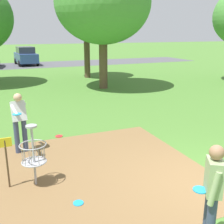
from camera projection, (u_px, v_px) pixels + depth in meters
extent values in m
plane|color=#47752D|center=(210.00, 185.00, 6.19)|extent=(160.00, 160.00, 0.00)
cube|color=brown|center=(96.00, 171.00, 6.80)|extent=(5.18, 5.11, 0.01)
cylinder|color=#9E9EA3|center=(34.00, 156.00, 6.06)|extent=(0.05, 0.05, 1.35)
cylinder|color=#9E9EA3|center=(31.00, 126.00, 5.87)|extent=(0.24, 0.24, 0.04)
torus|color=#9E9EA3|center=(33.00, 145.00, 5.98)|extent=(0.58, 0.58, 0.02)
torus|color=#9E9EA3|center=(34.00, 162.00, 6.09)|extent=(0.55, 0.55, 0.03)
cylinder|color=#9E9EA3|center=(34.00, 162.00, 6.10)|extent=(0.48, 0.48, 0.02)
cylinder|color=gray|center=(45.00, 152.00, 6.13)|extent=(0.01, 0.01, 0.40)
cylinder|color=gray|center=(41.00, 149.00, 6.23)|extent=(0.01, 0.01, 0.40)
cylinder|color=gray|center=(35.00, 149.00, 6.26)|extent=(0.01, 0.01, 0.40)
cylinder|color=gray|center=(29.00, 150.00, 6.21)|extent=(0.01, 0.01, 0.40)
cylinder|color=gray|center=(24.00, 152.00, 6.09)|extent=(0.01, 0.01, 0.40)
cylinder|color=gray|center=(22.00, 155.00, 5.95)|extent=(0.01, 0.01, 0.40)
cylinder|color=gray|center=(25.00, 157.00, 5.84)|extent=(0.01, 0.01, 0.40)
cylinder|color=gray|center=(31.00, 158.00, 5.81)|extent=(0.01, 0.01, 0.40)
cylinder|color=gray|center=(39.00, 157.00, 5.86)|extent=(0.01, 0.01, 0.40)
cylinder|color=gray|center=(44.00, 154.00, 5.98)|extent=(0.01, 0.01, 0.40)
cylinder|color=#4C3823|center=(7.00, 164.00, 5.98)|extent=(0.04, 0.04, 1.10)
cube|color=gold|center=(5.00, 142.00, 5.84)|extent=(0.28, 0.03, 0.20)
cylinder|color=#384260|center=(210.00, 224.00, 4.24)|extent=(0.14, 0.14, 0.92)
cylinder|color=#384260|center=(208.00, 215.00, 4.45)|extent=(0.14, 0.14, 0.92)
cube|color=#93A875|center=(214.00, 177.00, 4.14)|extent=(0.38, 0.42, 0.56)
sphere|color=#9E7051|center=(217.00, 152.00, 4.03)|extent=(0.22, 0.22, 0.22)
cylinder|color=#93A875|center=(214.00, 189.00, 3.99)|extent=(0.19, 0.16, 0.55)
cylinder|color=#93A875|center=(210.00, 176.00, 4.35)|extent=(0.19, 0.16, 0.55)
cylinder|color=#1E93DB|center=(200.00, 190.00, 4.23)|extent=(0.22, 0.22, 0.02)
cylinder|color=#384260|center=(25.00, 136.00, 7.86)|extent=(0.14, 0.14, 0.92)
cylinder|color=#384260|center=(17.00, 137.00, 7.75)|extent=(0.14, 0.14, 0.92)
cube|color=silver|center=(18.00, 111.00, 7.60)|extent=(0.41, 0.43, 0.60)
sphere|color=tan|center=(18.00, 97.00, 7.44)|extent=(0.22, 0.22, 0.22)
cylinder|color=silver|center=(14.00, 110.00, 7.24)|extent=(0.17, 0.59, 0.21)
cylinder|color=#1E93DB|center=(17.00, 114.00, 7.02)|extent=(0.22, 0.22, 0.02)
cylinder|color=silver|center=(23.00, 107.00, 7.82)|extent=(0.16, 0.49, 0.37)
cylinder|color=#1E93DB|center=(78.00, 203.00, 5.53)|extent=(0.21, 0.21, 0.02)
cylinder|color=red|center=(59.00, 136.00, 9.09)|extent=(0.24, 0.24, 0.02)
cylinder|color=brown|center=(87.00, 56.00, 20.58)|extent=(0.43, 0.43, 3.11)
ellipsoid|color=#428433|center=(86.00, 14.00, 19.76)|extent=(3.79, 3.79, 3.22)
cylinder|color=brown|center=(103.00, 65.00, 16.59)|extent=(0.50, 0.50, 2.85)
ellipsoid|color=#4C8E3D|center=(103.00, 2.00, 15.64)|extent=(5.44, 5.44, 4.63)
cube|color=#4C4C51|center=(37.00, 65.00, 29.14)|extent=(36.00, 6.00, 0.01)
cube|color=#2D4784|center=(26.00, 58.00, 28.90)|extent=(2.07, 4.31, 0.90)
cube|color=#2D333D|center=(25.00, 50.00, 28.69)|extent=(1.72, 2.28, 0.64)
cylinder|color=black|center=(15.00, 61.00, 29.76)|extent=(0.22, 0.61, 0.60)
cylinder|color=black|center=(33.00, 60.00, 30.53)|extent=(0.22, 0.61, 0.60)
cylinder|color=black|center=(19.00, 64.00, 27.52)|extent=(0.22, 0.61, 0.60)
cylinder|color=black|center=(38.00, 63.00, 28.29)|extent=(0.22, 0.61, 0.60)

